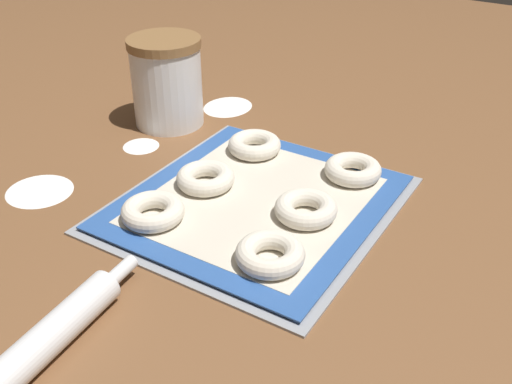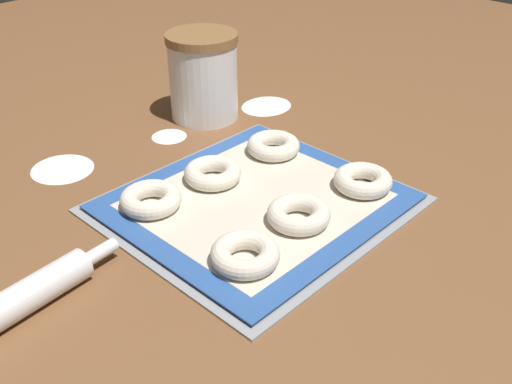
{
  "view_description": "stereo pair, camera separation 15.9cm",
  "coord_description": "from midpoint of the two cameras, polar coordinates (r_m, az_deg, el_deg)",
  "views": [
    {
      "loc": [
        -0.65,
        -0.4,
        0.49
      ],
      "look_at": [
        -0.01,
        -0.01,
        0.02
      ],
      "focal_mm": 42.0,
      "sensor_mm": 36.0,
      "label": 1
    },
    {
      "loc": [
        -0.55,
        -0.53,
        0.49
      ],
      "look_at": [
        -0.01,
        -0.01,
        0.02
      ],
      "focal_mm": 42.0,
      "sensor_mm": 36.0,
      "label": 2
    }
  ],
  "objects": [
    {
      "name": "bagel_front_center",
      "position": [
        0.84,
        -0.56,
        -1.93
      ],
      "size": [
        0.09,
        0.09,
        0.03
      ],
      "color": "silver",
      "rests_on": "baking_mat"
    },
    {
      "name": "bagel_back_right",
      "position": [
        1.02,
        -4.63,
        4.27
      ],
      "size": [
        0.09,
        0.09,
        0.03
      ],
      "color": "silver",
      "rests_on": "baking_mat"
    },
    {
      "name": "bagel_back_left",
      "position": [
        0.87,
        -15.05,
        -2.1
      ],
      "size": [
        0.09,
        0.09,
        0.03
      ],
      "color": "silver",
      "rests_on": "baking_mat"
    },
    {
      "name": "flour_patch_near",
      "position": [
        1.23,
        -6.46,
        7.95
      ],
      "size": [
        0.11,
        0.09,
        0.0
      ],
      "color": "white",
      "rests_on": "ground_plane"
    },
    {
      "name": "bagel_front_right",
      "position": [
        0.94,
        4.51,
        1.89
      ],
      "size": [
        0.09,
        0.09,
        0.03
      ],
      "color": "silver",
      "rests_on": "baking_mat"
    },
    {
      "name": "flour_patch_far",
      "position": [
        1.1,
        -15.04,
        4.09
      ],
      "size": [
        0.06,
        0.06,
        0.0
      ],
      "color": "white",
      "rests_on": "ground_plane"
    },
    {
      "name": "baking_mat",
      "position": [
        0.89,
        -5.09,
        -1.12
      ],
      "size": [
        0.38,
        0.36,
        0.0
      ],
      "color": "#2D569E",
      "rests_on": "baking_tray"
    },
    {
      "name": "baking_tray",
      "position": [
        0.9,
        -5.07,
        -1.41
      ],
      "size": [
        0.41,
        0.38,
        0.01
      ],
      "color": "#93969B",
      "rests_on": "ground_plane"
    },
    {
      "name": "flour_patch_side",
      "position": [
        1.02,
        -24.25,
        -0.11
      ],
      "size": [
        0.1,
        0.11,
        0.0
      ],
      "color": "white",
      "rests_on": "ground_plane"
    },
    {
      "name": "flour_canister",
      "position": [
        1.15,
        -12.52,
        10.07
      ],
      "size": [
        0.13,
        0.13,
        0.16
      ],
      "color": "white",
      "rests_on": "ground_plane"
    },
    {
      "name": "bagel_back_center",
      "position": [
        0.93,
        -9.75,
        1.05
      ],
      "size": [
        0.09,
        0.09,
        0.03
      ],
      "color": "silver",
      "rests_on": "baking_mat"
    },
    {
      "name": "ground_plane",
      "position": [
        0.91,
        -5.15,
        -1.22
      ],
      "size": [
        2.8,
        2.8,
        0.0
      ],
      "primitive_type": "plane",
      "color": "brown"
    },
    {
      "name": "bagel_front_left",
      "position": [
        0.76,
        -4.64,
        -6.3
      ],
      "size": [
        0.09,
        0.09,
        0.03
      ],
      "color": "silver",
      "rests_on": "baking_mat"
    }
  ]
}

